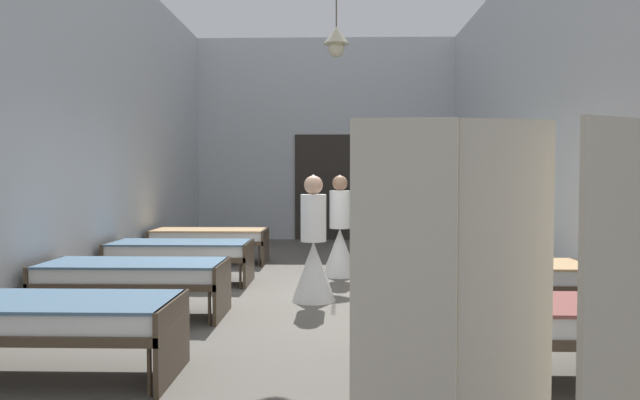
{
  "coord_description": "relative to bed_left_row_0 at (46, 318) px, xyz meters",
  "views": [
    {
      "loc": [
        0.24,
        -7.12,
        1.47
      ],
      "look_at": [
        0.0,
        1.8,
        1.11
      ],
      "focal_mm": 33.73,
      "sensor_mm": 36.0,
      "label": 1
    }
  ],
  "objects": [
    {
      "name": "nurse_far_aisle",
      "position": [
        2.59,
        1.05,
        0.09
      ],
      "size": [
        0.52,
        0.52,
        1.49
      ],
      "rotation": [
        0.0,
        0.0,
        2.66
      ],
      "color": "white",
      "rests_on": "ground"
    },
    {
      "name": "ground_plane",
      "position": [
        1.87,
        2.85,
        -0.49
      ],
      "size": [
        6.44,
        13.84,
        0.1
      ],
      "primitive_type": "cube",
      "color": "#59544C"
    },
    {
      "name": "bed_left_row_2",
      "position": [
        0.0,
        3.8,
        0.0
      ],
      "size": [
        1.9,
        0.84,
        0.57
      ],
      "color": "#473828",
      "rests_on": "ground"
    },
    {
      "name": "nurse_mid_aisle",
      "position": [
        1.85,
        2.72,
        0.09
      ],
      "size": [
        0.52,
        0.52,
        1.49
      ],
      "rotation": [
        0.0,
        0.0,
        4.59
      ],
      "color": "white",
      "rests_on": "ground"
    },
    {
      "name": "bed_left_row_0",
      "position": [
        0.0,
        0.0,
        0.0
      ],
      "size": [
        1.9,
        0.84,
        0.57
      ],
      "color": "#473828",
      "rests_on": "ground"
    },
    {
      "name": "bed_left_row_3",
      "position": [
        0.0,
        5.7,
        0.0
      ],
      "size": [
        1.9,
        0.84,
        0.57
      ],
      "color": "#473828",
      "rests_on": "ground"
    },
    {
      "name": "bed_right_row_1",
      "position": [
        3.74,
        1.9,
        0.0
      ],
      "size": [
        1.9,
        0.84,
        0.57
      ],
      "color": "#473828",
      "rests_on": "ground"
    },
    {
      "name": "room_shell",
      "position": [
        1.87,
        4.16,
        1.87
      ],
      "size": [
        6.24,
        13.44,
        4.6
      ],
      "color": "silver",
      "rests_on": "ground"
    },
    {
      "name": "nurse_near_aisle",
      "position": [
        2.17,
        4.47,
        0.09
      ],
      "size": [
        0.52,
        0.52,
        1.49
      ],
      "rotation": [
        0.0,
        0.0,
        4.01
      ],
      "color": "white",
      "rests_on": "ground"
    },
    {
      "name": "bed_right_row_3",
      "position": [
        3.74,
        5.7,
        0.0
      ],
      "size": [
        1.9,
        0.84,
        0.57
      ],
      "color": "#473828",
      "rests_on": "ground"
    },
    {
      "name": "privacy_screen",
      "position": [
        2.79,
        -1.87,
        0.41
      ],
      "size": [
        1.24,
        0.24,
        1.7
      ],
      "rotation": [
        0.0,
        0.0,
        0.23
      ],
      "color": "#BCB29E",
      "rests_on": "ground"
    },
    {
      "name": "bed_right_row_0",
      "position": [
        3.74,
        0.0,
        0.0
      ],
      "size": [
        1.9,
        0.84,
        0.57
      ],
      "color": "#473828",
      "rests_on": "ground"
    },
    {
      "name": "bed_right_row_2",
      "position": [
        3.74,
        3.8,
        0.0
      ],
      "size": [
        1.9,
        0.84,
        0.57
      ],
      "color": "#473828",
      "rests_on": "ground"
    },
    {
      "name": "bed_left_row_1",
      "position": [
        0.0,
        1.9,
        0.0
      ],
      "size": [
        1.9,
        0.84,
        0.57
      ],
      "color": "#473828",
      "rests_on": "ground"
    }
  ]
}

